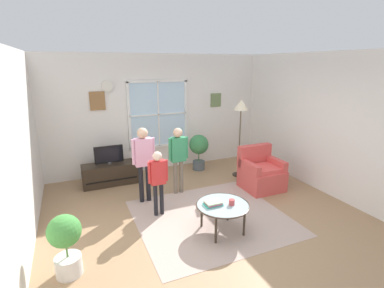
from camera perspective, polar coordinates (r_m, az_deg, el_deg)
ground_plane at (r=4.90m, az=4.06°, el=-15.47°), size 5.84×6.29×0.02m
back_wall at (r=6.99m, az=-6.78°, el=6.12°), size 5.24×0.17×2.75m
side_wall_left at (r=3.95m, az=-32.67°, el=-3.78°), size 0.12×5.69×2.75m
side_wall_right at (r=6.05m, az=27.52°, el=2.97°), size 0.12×5.69×2.75m
area_rug at (r=5.05m, az=3.77°, el=-14.25°), size 2.46×2.29×0.01m
tv_stand at (r=6.47m, az=-15.87°, el=-5.71°), size 1.16×0.44×0.46m
television at (r=6.33m, az=-16.16°, el=-2.03°), size 0.60×0.08×0.40m
armchair at (r=6.16m, az=13.48°, el=-5.66°), size 0.76×0.74×0.87m
coffee_table at (r=4.50m, az=6.10°, el=-12.14°), size 0.82×0.82×0.46m
book_stack at (r=4.46m, az=4.20°, el=-11.61°), size 0.27×0.19×0.06m
cup at (r=4.48m, az=7.88°, el=-11.36°), size 0.09×0.09×0.09m
remote_near_books at (r=4.59m, az=5.18°, el=-11.05°), size 0.04×0.14×0.02m
person_pink_shirt at (r=5.30m, az=-9.59°, el=-2.43°), size 0.43×0.20×1.43m
person_green_shirt at (r=5.61m, az=-2.78°, el=-1.81°), size 0.40×0.18×1.34m
person_red_shirt at (r=4.85m, az=-6.78°, el=-6.33°), size 0.34×0.16×1.14m
potted_plant_by_window at (r=6.96m, az=1.36°, el=-0.72°), size 0.47×0.47×0.87m
potted_plant_corner at (r=3.94m, az=-23.78°, el=-17.23°), size 0.40×0.40×0.80m
floor_lamp at (r=6.46m, az=9.66°, el=6.12°), size 0.32×0.32×1.76m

